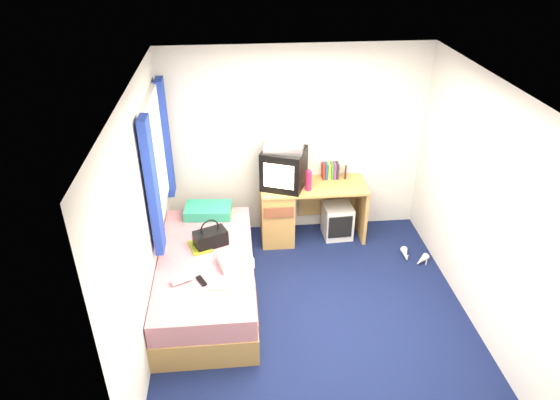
{
  "coord_description": "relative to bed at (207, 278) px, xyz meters",
  "views": [
    {
      "loc": [
        -0.72,
        -3.91,
        3.64
      ],
      "look_at": [
        -0.29,
        0.7,
        0.98
      ],
      "focal_mm": 32.0,
      "sensor_mm": 36.0,
      "label": 1
    }
  ],
  "objects": [
    {
      "name": "picture_frame",
      "position": [
        1.73,
        1.26,
        0.55
      ],
      "size": [
        0.05,
        0.12,
        0.14
      ],
      "primitive_type": "cube",
      "rotation": [
        0.0,
        0.0,
        -0.25
      ],
      "color": "black",
      "rests_on": "desk"
    },
    {
      "name": "vcr",
      "position": [
        0.93,
        1.1,
        1.01
      ],
      "size": [
        0.52,
        0.42,
        0.09
      ],
      "primitive_type": "cube",
      "rotation": [
        0.0,
        0.0,
        -0.25
      ],
      "color": "silver",
      "rests_on": "crt_tv"
    },
    {
      "name": "white_heels",
      "position": [
        2.44,
        0.45,
        -0.23
      ],
      "size": [
        0.33,
        0.36,
        0.09
      ],
      "color": "silver",
      "rests_on": "ground"
    },
    {
      "name": "room_shell",
      "position": [
        1.1,
        -0.34,
        1.18
      ],
      "size": [
        3.4,
        3.4,
        3.4
      ],
      "color": "white",
      "rests_on": "ground"
    },
    {
      "name": "desk",
      "position": [
        1.02,
        1.1,
        0.14
      ],
      "size": [
        1.3,
        0.55,
        0.75
      ],
      "color": "tan",
      "rests_on": "ground"
    },
    {
      "name": "colour_swatch_fan",
      "position": [
        0.13,
        -0.51,
        0.28
      ],
      "size": [
        0.23,
        0.1,
        0.01
      ],
      "primitive_type": "cube",
      "rotation": [
        0.0,
        0.0,
        -0.17
      ],
      "color": "yellow",
      "rests_on": "bed"
    },
    {
      "name": "bed",
      "position": [
        0.0,
        0.0,
        0.0
      ],
      "size": [
        1.01,
        2.0,
        0.54
      ],
      "color": "tan",
      "rests_on": "ground"
    },
    {
      "name": "handbag",
      "position": [
        0.05,
        0.23,
        0.37
      ],
      "size": [
        0.39,
        0.31,
        0.32
      ],
      "rotation": [
        0.0,
        0.0,
        0.41
      ],
      "color": "black",
      "rests_on": "bed"
    },
    {
      "name": "water_bottle",
      "position": [
        -0.21,
        -0.39,
        0.31
      ],
      "size": [
        0.21,
        0.15,
        0.07
      ],
      "primitive_type": "cylinder",
      "rotation": [
        0.0,
        1.57,
        0.45
      ],
      "color": "white",
      "rests_on": "bed"
    },
    {
      "name": "crt_tv",
      "position": [
        0.93,
        1.1,
        0.72
      ],
      "size": [
        0.61,
        0.6,
        0.48
      ],
      "rotation": [
        0.0,
        0.0,
        -0.38
      ],
      "color": "black",
      "rests_on": "desk"
    },
    {
      "name": "storage_cube",
      "position": [
        1.62,
        1.08,
        -0.05
      ],
      "size": [
        0.37,
        0.37,
        0.44
      ],
      "primitive_type": "cube",
      "rotation": [
        0.0,
        0.0,
        0.05
      ],
      "color": "silver",
      "rests_on": "ground"
    },
    {
      "name": "pillow",
      "position": [
        0.01,
        0.85,
        0.33
      ],
      "size": [
        0.56,
        0.39,
        0.12
      ],
      "primitive_type": "cube",
      "rotation": [
        0.0,
        0.0,
        -0.08
      ],
      "color": "#177399",
      "rests_on": "bed"
    },
    {
      "name": "ground",
      "position": [
        1.1,
        -0.34,
        -0.27
      ],
      "size": [
        3.4,
        3.4,
        0.0
      ],
      "primitive_type": "plane",
      "color": "#0C1438",
      "rests_on": "ground"
    },
    {
      "name": "magazine",
      "position": [
        -0.06,
        0.2,
        0.28
      ],
      "size": [
        0.29,
        0.33,
        0.01
      ],
      "primitive_type": "cube",
      "rotation": [
        0.0,
        0.0,
        0.32
      ],
      "color": "#DBF51B",
      "rests_on": "bed"
    },
    {
      "name": "remote_control",
      "position": [
        -0.02,
        -0.39,
        0.28
      ],
      "size": [
        0.12,
        0.17,
        0.02
      ],
      "primitive_type": "cube",
      "rotation": [
        0.0,
        0.0,
        0.47
      ],
      "color": "black",
      "rests_on": "bed"
    },
    {
      "name": "book_row",
      "position": [
        1.53,
        1.26,
        0.58
      ],
      "size": [
        0.2,
        0.13,
        0.2
      ],
      "color": "maroon",
      "rests_on": "desk"
    },
    {
      "name": "towel",
      "position": [
        0.31,
        -0.14,
        0.33
      ],
      "size": [
        0.39,
        0.35,
        0.11
      ],
      "primitive_type": "cube",
      "rotation": [
        0.0,
        0.0,
        0.29
      ],
      "color": "silver",
      "rests_on": "bed"
    },
    {
      "name": "aerosol_can",
      "position": [
        1.14,
        1.13,
        0.57
      ],
      "size": [
        0.05,
        0.05,
        0.17
      ],
      "primitive_type": "cylinder",
      "rotation": [
        0.0,
        0.0,
        -0.04
      ],
      "color": "silver",
      "rests_on": "desk"
    },
    {
      "name": "pink_water_bottle",
      "position": [
        1.21,
        0.97,
        0.6
      ],
      "size": [
        0.09,
        0.09,
        0.24
      ],
      "primitive_type": "cylinder",
      "rotation": [
        0.0,
        0.0,
        -0.18
      ],
      "color": "#DF1F4C",
      "rests_on": "desk"
    },
    {
      "name": "window_assembly",
      "position": [
        -0.45,
        0.56,
        1.15
      ],
      "size": [
        0.11,
        1.42,
        1.4
      ],
      "color": "silver",
      "rests_on": "room_shell"
    }
  ]
}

